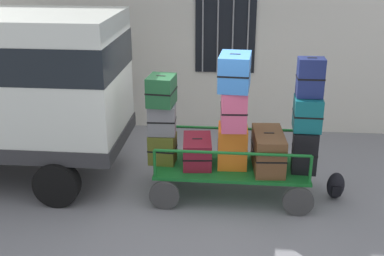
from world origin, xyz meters
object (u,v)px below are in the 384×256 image
Objects in this scene: suitcase_right_bottom at (305,150)px; luggage_cart at (232,171)px; suitcase_midright_bottom at (268,151)px; backpack at (336,186)px; suitcase_left_top at (161,90)px; suitcase_right_middle at (308,114)px; suitcase_left_bottom at (163,148)px; suitcase_center_bottom at (232,146)px; suitcase_center_middle at (234,108)px; suitcase_midleft_bottom at (197,151)px; suitcase_right_top at (310,78)px; suitcase_center_top at (235,72)px; suitcase_left_middle at (162,120)px.

luggage_cart is at bearing 177.93° from suitcase_right_bottom.
backpack is (1.08, 0.05, -0.57)m from suitcase_midright_bottom.
suitcase_left_top is 2.19m from suitcase_right_middle.
suitcase_center_bottom is at bearing 1.08° from suitcase_left_bottom.
suitcase_center_bottom is 1.04× the size of suitcase_center_middle.
suitcase_center_middle is (0.54, -0.04, 0.73)m from suitcase_midleft_bottom.
luggage_cart is at bearing -178.33° from suitcase_right_top.
suitcase_center_top is at bearing -179.34° from backpack.
suitcase_right_top reaches higher than suitcase_center_bottom.
suitcase_right_top is (1.09, 0.04, 0.49)m from suitcase_center_middle.
suitcase_right_middle is 1.13× the size of backpack.
backpack is at bearing 6.07° from suitcase_right_bottom.
suitcase_left_bottom is 2.48m from suitcase_right_top.
luggage_cart is 1.14m from suitcase_left_bottom.
suitcase_right_bottom is 1.12× the size of suitcase_right_top.
suitcase_right_bottom is at bearing -90.00° from suitcase_right_top.
suitcase_midleft_bottom is at bearing 176.28° from suitcase_center_middle.
suitcase_center_top reaches higher than backpack.
suitcase_center_top is 2.41m from backpack.
suitcase_midright_bottom reaches higher than luggage_cart.
suitcase_center_top is (1.09, -0.04, 0.33)m from suitcase_left_top.
suitcase_midright_bottom is (0.54, -0.02, -0.65)m from suitcase_center_middle.
suitcase_midright_bottom is 1.22m from backpack.
suitcase_left_top is 1.11m from suitcase_center_middle.
suitcase_left_middle reaches higher than suitcase_midleft_bottom.
luggage_cart is 2.65× the size of suitcase_midright_bottom.
suitcase_right_top is (2.17, 0.02, 1.19)m from suitcase_left_bottom.
luggage_cart is 0.62m from suitcase_midleft_bottom.
suitcase_left_middle is 0.74m from suitcase_midleft_bottom.
suitcase_right_middle is at bearing -0.05° from suitcase_center_top.
suitcase_right_bottom is 1.47× the size of backpack.
suitcase_left_middle reaches higher than suitcase_midright_bottom.
suitcase_right_middle reaches higher than suitcase_left_bottom.
suitcase_center_middle is 0.67× the size of suitcase_midright_bottom.
suitcase_midleft_bottom reaches higher than luggage_cart.
suitcase_right_top is at bearing -0.09° from suitcase_center_bottom.
suitcase_right_bottom is at bearing -1.69° from suitcase_center_middle.
suitcase_left_top is 0.80× the size of suitcase_center_bottom.
suitcase_right_middle is at bearing -0.41° from suitcase_left_bottom.
suitcase_midleft_bottom is at bearing -1.17° from suitcase_left_top.
backpack is at bearing 0.09° from suitcase_left_bottom.
suitcase_right_top is (0.00, 0.03, 0.54)m from suitcase_right_middle.
suitcase_left_top is at bearing 177.94° from luggage_cart.
suitcase_right_top reaches higher than suitcase_left_middle.
luggage_cart is at bearing -179.39° from backpack.
suitcase_left_top is 0.76× the size of suitcase_center_top.
luggage_cart is 4.70× the size of suitcase_left_top.
suitcase_center_middle is 1.24× the size of suitcase_right_middle.
suitcase_center_middle reaches higher than luggage_cart.
suitcase_left_top is 2.19m from suitcase_right_top.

